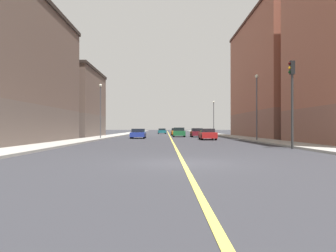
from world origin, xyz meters
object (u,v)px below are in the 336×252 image
object	(u,v)px
street_lamp_right_near	(101,105)
car_blue	(138,134)
building_right_midblock	(62,103)
car_red	(207,134)
car_orange	(176,132)
car_maroon	(197,133)
street_lamp_left_near	(257,100)
car_teal	(162,131)
building_left_mid	(283,78)
car_green	(179,132)
traffic_light_left_near	(292,92)
street_lamp_left_far	(214,114)

from	to	relation	value
street_lamp_right_near	car_blue	bearing A→B (deg)	35.15
building_right_midblock	car_red	size ratio (longest dim) A/B	3.27
car_orange	car_maroon	xyz separation A→B (m)	(2.80, -10.55, -0.01)
street_lamp_left_near	car_teal	distance (m)	44.09
street_lamp_left_near	car_red	size ratio (longest dim) A/B	1.49
building_left_mid	car_red	world-z (taller)	building_left_mid
car_maroon	car_blue	distance (m)	10.58
street_lamp_left_near	car_green	distance (m)	18.95
traffic_light_left_near	street_lamp_right_near	world-z (taller)	street_lamp_right_near
street_lamp_right_near	car_red	bearing A→B (deg)	-8.03
street_lamp_left_near	car_green	bearing A→B (deg)	113.14
building_right_midblock	car_red	world-z (taller)	building_right_midblock
traffic_light_left_near	car_maroon	size ratio (longest dim) A/B	1.44
traffic_light_left_near	building_right_midblock	bearing A→B (deg)	130.77
street_lamp_right_near	car_red	size ratio (longest dim) A/B	1.46
car_red	building_right_midblock	bearing A→B (deg)	152.08
street_lamp_left_far	car_orange	world-z (taller)	street_lamp_left_far
car_green	car_maroon	distance (m)	2.86
street_lamp_right_near	car_teal	world-z (taller)	street_lamp_right_near
car_teal	street_lamp_left_far	bearing A→B (deg)	-50.41
street_lamp_right_near	car_maroon	world-z (taller)	street_lamp_right_near
car_green	building_right_midblock	bearing A→B (deg)	-175.03
car_teal	street_lamp_right_near	bearing A→B (deg)	-101.19
car_maroon	building_left_mid	bearing A→B (deg)	-12.35
car_red	street_lamp_left_far	bearing A→B (deg)	80.06
building_right_midblock	car_maroon	world-z (taller)	building_right_midblock
car_maroon	car_blue	bearing A→B (deg)	-142.39
car_orange	car_teal	size ratio (longest dim) A/B	1.03
building_right_midblock	traffic_light_left_near	size ratio (longest dim) A/B	2.54
building_right_midblock	street_lamp_right_near	bearing A→B (deg)	-50.16
building_right_midblock	car_blue	distance (m)	13.99
street_lamp_left_near	car_teal	size ratio (longest dim) A/B	1.65
car_orange	car_maroon	size ratio (longest dim) A/B	1.04
street_lamp_left_near	street_lamp_left_far	size ratio (longest dim) A/B	1.04
car_teal	car_red	world-z (taller)	car_red
car_orange	car_maroon	distance (m)	10.91
traffic_light_left_near	street_lamp_left_far	bearing A→B (deg)	88.63
traffic_light_left_near	car_green	xyz separation A→B (m)	(-6.30, 29.22, -3.11)
building_right_midblock	car_orange	size ratio (longest dim) A/B	3.53
car_blue	car_red	bearing A→B (deg)	-29.90
car_orange	car_maroon	world-z (taller)	car_orange
building_left_mid	street_lamp_right_near	size ratio (longest dim) A/B	3.61
street_lamp_right_near	car_orange	size ratio (longest dim) A/B	1.58
car_maroon	car_red	size ratio (longest dim) A/B	0.89
street_lamp_left_near	traffic_light_left_near	bearing A→B (deg)	-94.80
building_left_mid	car_red	bearing A→B (deg)	-144.02
street_lamp_right_near	car_orange	distance (m)	22.70
car_orange	car_teal	bearing A→B (deg)	99.92
building_right_midblock	street_lamp_left_near	bearing A→B (deg)	-32.05
car_teal	building_right_midblock	bearing A→B (deg)	-118.36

